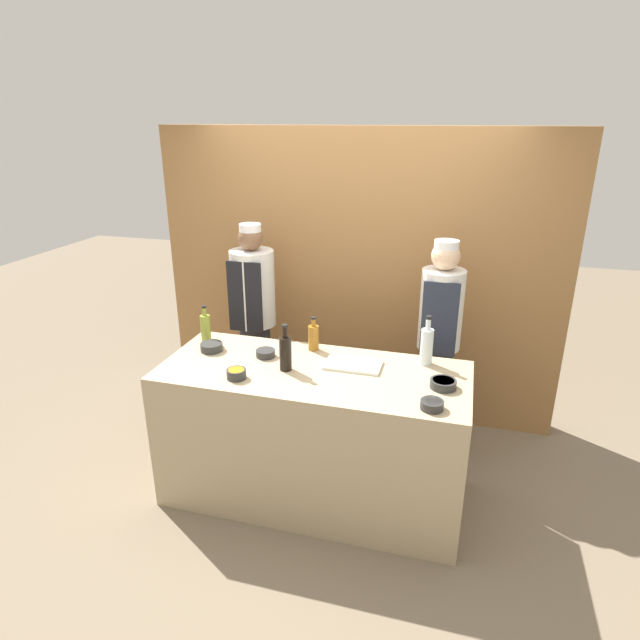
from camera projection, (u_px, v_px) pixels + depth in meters
name	position (u px, v px, depth m)	size (l,w,h in m)	color
ground_plane	(314.00, 492.00, 3.74)	(14.00, 14.00, 0.00)	#756651
cabinet_wall	(356.00, 277.00, 4.47)	(3.34, 0.18, 2.40)	olive
counter	(313.00, 434.00, 3.57)	(1.97, 0.82, 0.95)	tan
sauce_bowl_red	(212.00, 347.00, 3.67)	(0.15, 0.15, 0.05)	#2D2D2D
sauce_bowl_orange	(236.00, 373.00, 3.28)	(0.12, 0.12, 0.06)	#2D2D2D
sauce_bowl_purple	(266.00, 353.00, 3.58)	(0.13, 0.13, 0.05)	#2D2D2D
sauce_bowl_green	(443.00, 383.00, 3.17)	(0.16, 0.16, 0.05)	#2D2D2D
sauce_bowl_brown	(432.00, 404.00, 2.94)	(0.13, 0.13, 0.05)	#2D2D2D
cutting_board	(353.00, 365.00, 3.45)	(0.36, 0.21, 0.02)	white
bottle_amber	(314.00, 337.00, 3.66)	(0.07, 0.07, 0.24)	#9E661E
bottle_soy	(285.00, 352.00, 3.36)	(0.08, 0.08, 0.31)	black
bottle_oil	(206.00, 327.00, 3.81)	(0.07, 0.07, 0.27)	olive
bottle_clear	(427.00, 345.00, 3.44)	(0.08, 0.08, 0.33)	silver
chef_left	(254.00, 320.00, 4.32)	(0.35, 0.35, 1.70)	#28282D
chef_right	(438.00, 340.00, 3.95)	(0.31, 0.31, 1.66)	#28282D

